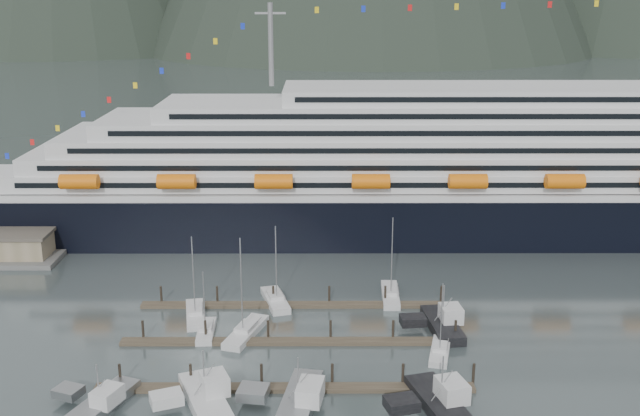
# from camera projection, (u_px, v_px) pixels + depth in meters

# --- Properties ---
(ground) EXTENTS (1600.00, 1600.00, 0.00)m
(ground) POSITION_uv_depth(u_px,v_px,m) (324.00, 353.00, 104.05)
(ground) COLOR #4C595A
(ground) RESTS_ON ground
(cruise_ship) EXTENTS (210.00, 30.40, 50.30)m
(cruise_ship) POSITION_uv_depth(u_px,v_px,m) (468.00, 175.00, 153.53)
(cruise_ship) COLOR black
(cruise_ship) RESTS_ON ground
(dock_near) EXTENTS (48.18, 2.28, 3.20)m
(dock_near) POSITION_uv_depth(u_px,v_px,m) (285.00, 387.00, 94.40)
(dock_near) COLOR #3F3629
(dock_near) RESTS_ON ground
(dock_mid) EXTENTS (48.18, 2.28, 3.20)m
(dock_mid) POSITION_uv_depth(u_px,v_px,m) (289.00, 341.00, 106.88)
(dock_mid) COLOR #3F3629
(dock_mid) RESTS_ON ground
(dock_far) EXTENTS (48.18, 2.28, 3.20)m
(dock_far) POSITION_uv_depth(u_px,v_px,m) (292.00, 304.00, 119.37)
(dock_far) COLOR #3F3629
(dock_far) RESTS_ON ground
(sailboat_a) EXTENTS (2.76, 8.25, 10.45)m
(sailboat_a) POSITION_uv_depth(u_px,v_px,m) (206.00, 332.00, 109.63)
(sailboat_a) COLOR silver
(sailboat_a) RESTS_ON ground
(sailboat_b) EXTENTS (6.15, 11.38, 15.87)m
(sailboat_b) POSITION_uv_depth(u_px,v_px,m) (246.00, 332.00, 109.22)
(sailboat_b) COLOR silver
(sailboat_b) RESTS_ON ground
(sailboat_e) EXTENTS (4.52, 10.66, 13.96)m
(sailboat_e) POSITION_uv_depth(u_px,v_px,m) (195.00, 315.00, 115.17)
(sailboat_e) COLOR silver
(sailboat_e) RESTS_ON ground
(sailboat_f) EXTENTS (5.46, 10.45, 13.89)m
(sailboat_f) POSITION_uv_depth(u_px,v_px,m) (275.00, 301.00, 120.41)
(sailboat_f) COLOR silver
(sailboat_f) RESTS_ON ground
(sailboat_g) EXTENTS (3.09, 10.82, 14.54)m
(sailboat_g) POSITION_uv_depth(u_px,v_px,m) (390.00, 295.00, 122.63)
(sailboat_g) COLOR silver
(sailboat_g) RESTS_ON ground
(sailboat_h) EXTENTS (4.33, 8.82, 11.26)m
(sailboat_h) POSITION_uv_depth(u_px,v_px,m) (440.00, 352.00, 103.48)
(sailboat_h) COLOR silver
(sailboat_h) RESTS_ON ground
(trawler_a) EXTENTS (9.98, 12.43, 6.60)m
(trawler_a) POSITION_uv_depth(u_px,v_px,m) (99.00, 403.00, 89.68)
(trawler_a) COLOR gray
(trawler_a) RESTS_ON ground
(trawler_b) EXTENTS (10.68, 12.81, 7.97)m
(trawler_b) POSITION_uv_depth(u_px,v_px,m) (204.00, 397.00, 90.80)
(trawler_b) COLOR silver
(trawler_b) RESTS_ON ground
(trawler_c) EXTENTS (10.76, 15.07, 7.50)m
(trawler_c) POSITION_uv_depth(u_px,v_px,m) (297.00, 402.00, 89.89)
(trawler_c) COLOR gray
(trawler_c) RESTS_ON ground
(trawler_d) EXTENTS (10.85, 13.94, 8.00)m
(trawler_d) POSITION_uv_depth(u_px,v_px,m) (440.00, 404.00, 89.36)
(trawler_d) COLOR black
(trawler_d) RESTS_ON ground
(trawler_e) EXTENTS (9.34, 12.24, 7.76)m
(trawler_e) POSITION_uv_depth(u_px,v_px,m) (442.00, 324.00, 110.93)
(trawler_e) COLOR black
(trawler_e) RESTS_ON ground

